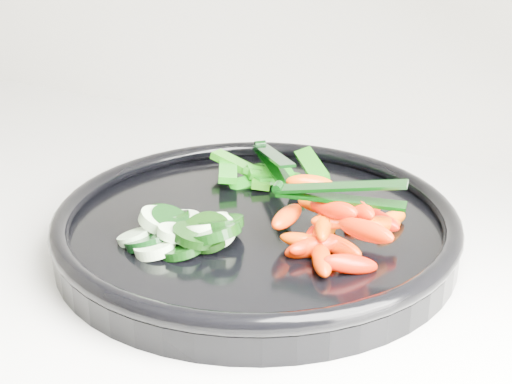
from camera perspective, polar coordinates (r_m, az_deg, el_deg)
The scene contains 6 objects.
veggie_tray at distance 0.66m, azimuth 0.00°, elevation -2.74°, with size 0.41×0.41×0.04m.
cucumber_pile at distance 0.63m, azimuth -6.11°, elevation -2.93°, with size 0.13×0.11×0.04m.
carrot_pile at distance 0.62m, azimuth 6.46°, elevation -2.74°, with size 0.13×0.15×0.06m.
pepper_pile at distance 0.75m, azimuth 0.90°, elevation 1.46°, with size 0.13×0.11×0.04m.
tong_carrot at distance 0.60m, azimuth 6.46°, elevation -0.04°, with size 0.11×0.04×0.02m.
tong_pepper at distance 0.74m, azimuth 1.31°, elevation 2.62°, with size 0.09×0.09×0.02m.
Camera 1 is at (0.16, 1.17, 1.24)m, focal length 50.00 mm.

